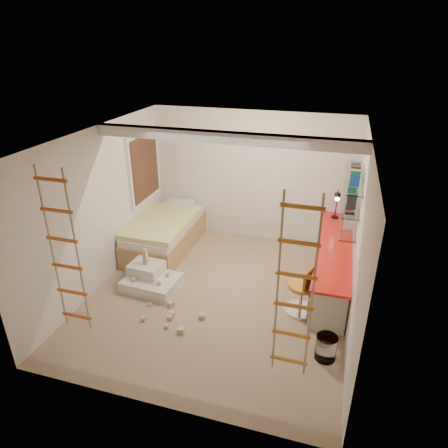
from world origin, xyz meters
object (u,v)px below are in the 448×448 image
(play_platform, at_px, (150,279))
(swivel_chair, at_px, (302,296))
(bed, at_px, (165,233))
(desk, at_px, (332,263))

(play_platform, bearing_deg, swivel_chair, 0.69)
(bed, xyz_separation_m, play_platform, (0.31, -1.31, -0.18))
(swivel_chair, distance_m, play_platform, 2.50)
(desk, height_order, play_platform, desk)
(desk, relative_size, bed, 1.40)
(desk, distance_m, swivel_chair, 1.00)
(play_platform, bearing_deg, desk, 18.08)
(bed, bearing_deg, play_platform, -76.76)
(bed, relative_size, swivel_chair, 2.51)
(bed, bearing_deg, desk, -6.49)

